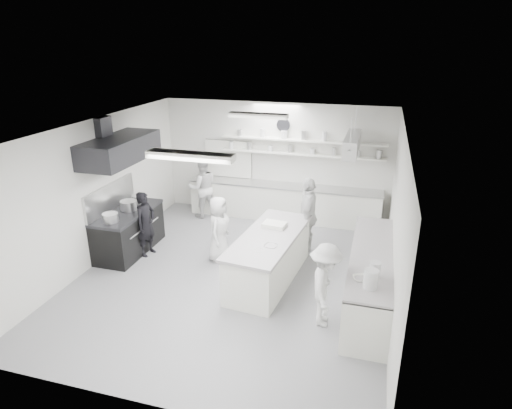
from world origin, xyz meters
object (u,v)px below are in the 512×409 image
(prep_island, at_px, (269,259))
(cook_back, at_px, (203,187))
(stove, at_px, (129,233))
(cook_stove, at_px, (146,224))
(back_counter, at_px, (283,202))
(right_counter, at_px, (370,278))

(prep_island, height_order, cook_back, cook_back)
(stove, distance_m, cook_stove, 0.54)
(prep_island, distance_m, cook_back, 3.72)
(stove, height_order, cook_stove, cook_stove)
(cook_back, bearing_deg, prep_island, 99.83)
(prep_island, bearing_deg, back_counter, 103.56)
(back_counter, relative_size, prep_island, 2.02)
(prep_island, relative_size, cook_back, 1.52)
(right_counter, bearing_deg, stove, 173.48)
(back_counter, relative_size, cook_stove, 3.44)
(prep_island, bearing_deg, right_counter, -1.10)
(right_counter, xyz_separation_m, cook_stove, (-4.79, 0.57, 0.26))
(right_counter, height_order, cook_stove, cook_stove)
(stove, height_order, right_counter, right_counter)
(cook_stove, distance_m, cook_back, 2.42)
(back_counter, bearing_deg, stove, -136.01)
(stove, bearing_deg, right_counter, -6.52)
(stove, height_order, cook_back, cook_back)
(stove, distance_m, right_counter, 5.28)
(cook_back, bearing_deg, cook_stove, 49.14)
(back_counter, relative_size, cook_back, 3.07)
(back_counter, bearing_deg, right_counter, -55.35)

